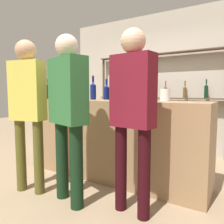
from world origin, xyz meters
TOP-DOWN VIEW (x-y plane):
  - ground_plane at (0.00, 0.00)m, footprint 16.00×16.00m
  - bar_counter at (0.00, 0.00)m, footprint 2.59×0.59m
  - back_wall at (0.00, 1.90)m, footprint 4.19×0.12m
  - back_shelf at (-0.01, 1.72)m, footprint 2.65×0.18m
  - counter_bottle_0 at (-0.36, 0.04)m, footprint 0.09×0.09m
  - counter_bottle_1 at (-0.20, 0.16)m, footprint 0.08×0.08m
  - counter_bottle_2 at (-1.16, -0.08)m, footprint 0.08×0.08m
  - counter_bottle_3 at (0.52, 0.18)m, footprint 0.08×0.08m
  - wine_glass at (-1.08, 0.12)m, footprint 0.08×0.08m
  - ice_bucket at (0.03, 0.12)m, footprint 0.23×0.23m
  - cork_jar at (0.70, 0.12)m, footprint 0.12×0.12m
  - customer_left at (-0.61, -0.90)m, footprint 0.44×0.26m
  - server_behind_counter at (0.10, 0.84)m, footprint 0.45×0.24m
  - customer_right at (0.66, -0.68)m, footprint 0.45×0.24m
  - customer_center at (-0.02, -0.84)m, footprint 0.53×0.35m

SIDE VIEW (x-z plane):
  - ground_plane at x=0.00m, z-range 0.00..0.00m
  - bar_counter at x=0.00m, z-range 0.00..1.09m
  - server_behind_counter at x=0.10m, z-range 0.15..1.80m
  - customer_center at x=-0.02m, z-range 0.15..1.95m
  - customer_right at x=0.66m, z-range 0.18..1.97m
  - customer_left at x=-0.61m, z-range 0.18..1.98m
  - cork_jar at x=0.70m, z-range 1.09..1.24m
  - wine_glass at x=-1.08m, z-range 1.13..1.29m
  - counter_bottle_1 at x=-0.20m, z-range 1.06..1.36m
  - ice_bucket at x=0.03m, z-range 1.09..1.33m
  - counter_bottle_2 at x=-1.16m, z-range 1.06..1.40m
  - counter_bottle_0 at x=-0.36m, z-range 1.05..1.40m
  - counter_bottle_3 at x=0.52m, z-range 1.06..1.41m
  - back_shelf at x=-0.01m, z-range 0.33..2.30m
  - back_wall at x=0.00m, z-range 0.00..2.80m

